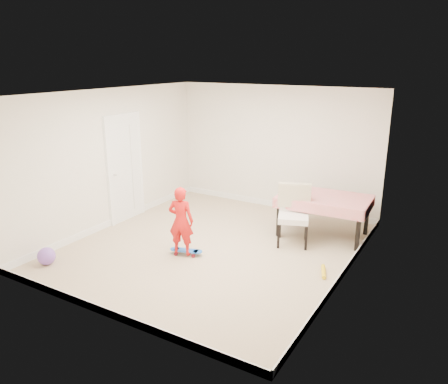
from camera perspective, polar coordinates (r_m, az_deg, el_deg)
The scene contains 17 objects.
ground at distance 7.59m, azimuth -1.43°, elevation -7.14°, with size 5.00×5.00×0.00m, color tan.
ceiling at distance 6.95m, azimuth -1.59°, elevation 12.66°, with size 4.50×5.00×0.04m, color white.
wall_back at distance 9.30m, azimuth 6.65°, elevation 5.70°, with size 4.50×0.04×2.60m, color silver.
wall_front at distance 5.32m, azimuth -15.82°, elevation -3.51°, with size 4.50×0.04×2.60m, color silver.
wall_left at distance 8.52m, azimuth -14.36°, elevation 4.24°, with size 0.04×5.00×2.60m, color silver.
wall_right at distance 6.31m, azimuth 15.94°, elevation -0.29°, with size 0.04×5.00×2.60m, color silver.
door at distance 8.79m, azimuth -12.83°, elevation 2.88°, with size 0.10×0.94×2.11m, color white.
baseboard_back at distance 9.63m, azimuth 6.43°, elevation -1.54°, with size 4.50×0.02×0.12m, color white.
baseboard_front at distance 5.85m, azimuth -14.89°, elevation -14.99°, with size 4.50×0.02×0.12m, color white.
baseboard_left at distance 8.88m, azimuth -13.83°, elevation -3.58°, with size 0.02×5.00×0.12m, color white.
baseboard_right at distance 6.77m, azimuth 15.16°, elevation -10.38°, with size 0.02×5.00×0.12m, color white.
dining_table at distance 8.14m, azimuth 12.84°, elevation -3.05°, with size 1.59×1.00×0.75m, color #B81E09, non-canonical shape.
dining_chair at distance 7.61m, azimuth 9.05°, elevation -3.08°, with size 0.56×0.64×1.04m, color beige, non-canonical shape.
skateboard at distance 7.31m, azimuth -4.96°, elevation -7.84°, with size 0.55×0.20×0.08m, color #1C72F2, non-canonical shape.
child at distance 7.08m, azimuth -5.63°, elevation -4.05°, with size 0.42×0.27×1.14m, color red.
balloon at distance 7.46m, azimuth -22.18°, elevation -7.76°, with size 0.28×0.28×0.28m, color #8553C8.
foam_toy at distance 6.86m, azimuth 12.87°, elevation -10.11°, with size 0.06×0.06×0.40m, color yellow.
Camera 1 is at (3.68, -5.87, 3.11)m, focal length 35.00 mm.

